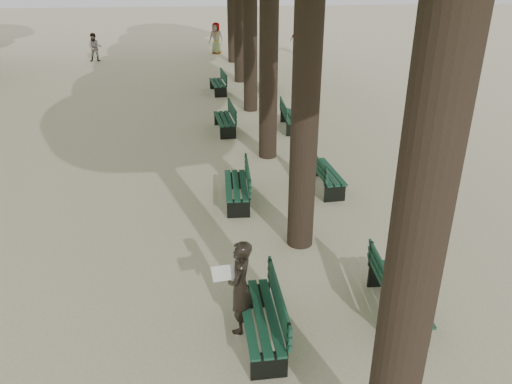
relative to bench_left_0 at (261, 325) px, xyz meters
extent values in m
plane|color=#BFB690|center=(-0.37, -0.24, -0.27)|extent=(120.00, 120.00, 0.00)
cylinder|color=#33261C|center=(1.13, -2.24, 3.48)|extent=(0.52, 0.52, 7.50)
cylinder|color=#33261C|center=(1.13, 2.76, 3.48)|extent=(0.52, 0.52, 7.50)
cylinder|color=#33261C|center=(1.13, 7.76, 3.48)|extent=(0.52, 0.52, 7.50)
cylinder|color=#33261C|center=(1.13, 12.76, 3.48)|extent=(0.52, 0.52, 7.50)
cube|color=black|center=(-0.02, 0.00, -0.05)|extent=(0.56, 1.81, 0.45)
cube|color=#0D3124|center=(-0.02, 0.00, 0.18)|extent=(0.58, 1.81, 0.04)
cube|color=#0D3124|center=(0.26, 0.01, 0.45)|extent=(0.08, 1.80, 0.40)
cube|color=black|center=(-0.02, 4.78, -0.05)|extent=(0.58, 1.82, 0.45)
cube|color=#0D3124|center=(-0.02, 4.78, 0.18)|extent=(0.60, 1.82, 0.04)
cube|color=#0D3124|center=(0.26, 4.78, 0.45)|extent=(0.10, 1.80, 0.40)
cube|color=black|center=(-0.02, 10.22, -0.05)|extent=(0.67, 1.84, 0.45)
cube|color=#0D3124|center=(-0.02, 10.22, 0.18)|extent=(0.69, 1.84, 0.04)
cube|color=#0D3124|center=(0.26, 10.24, 0.45)|extent=(0.19, 1.80, 0.40)
cube|color=black|center=(-0.02, 15.62, -0.05)|extent=(0.70, 1.84, 0.45)
cube|color=#0D3124|center=(-0.02, 15.62, 0.18)|extent=(0.72, 1.85, 0.04)
cube|color=#0D3124|center=(0.26, 15.65, 0.45)|extent=(0.22, 1.79, 0.40)
cube|color=black|center=(2.28, 0.35, -0.05)|extent=(0.61, 1.82, 0.45)
cube|color=#0D3124|center=(2.28, 0.35, 0.18)|extent=(0.63, 1.82, 0.04)
cube|color=#0D3124|center=(2.00, 0.36, 0.45)|extent=(0.13, 1.80, 0.40)
cube|color=black|center=(2.28, 5.35, -0.05)|extent=(0.66, 1.84, 0.45)
cube|color=#0D3124|center=(2.28, 5.35, 0.18)|extent=(0.68, 1.84, 0.04)
cube|color=#0D3124|center=(2.00, 5.33, 0.45)|extent=(0.19, 1.80, 0.40)
cube|color=black|center=(2.28, 10.28, -0.05)|extent=(0.58, 1.82, 0.45)
cube|color=#0D3124|center=(2.28, 10.28, 0.18)|extent=(0.60, 1.82, 0.04)
cube|color=#0D3124|center=(2.00, 10.29, 0.45)|extent=(0.10, 1.80, 0.40)
cube|color=black|center=(2.28, 15.65, -0.05)|extent=(0.73, 1.85, 0.45)
cube|color=#0D3124|center=(2.28, 15.65, 0.18)|extent=(0.75, 1.85, 0.04)
cube|color=#0D3124|center=(2.01, 15.68, 0.45)|extent=(0.26, 1.79, 0.40)
imported|color=black|center=(-0.28, 0.30, 0.51)|extent=(0.49, 0.69, 1.56)
cube|color=white|center=(-0.53, 0.30, 0.78)|extent=(0.37, 0.29, 0.12)
imported|color=#262628|center=(5.23, 24.93, 0.55)|extent=(1.01, 0.56, 1.64)
imported|color=#262628|center=(-6.56, 23.75, 0.51)|extent=(0.78, 0.39, 1.56)
imported|color=#262628|center=(0.33, 25.67, 0.65)|extent=(0.97, 0.69, 1.84)
camera|label=1|loc=(-0.73, -5.91, 5.01)|focal=35.00mm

